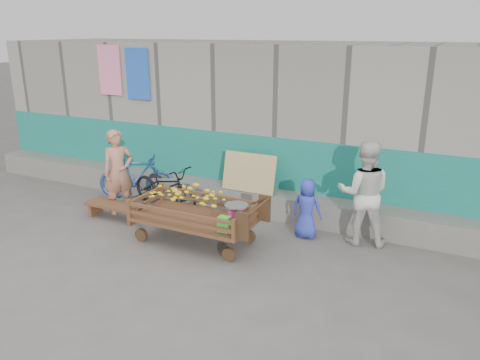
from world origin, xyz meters
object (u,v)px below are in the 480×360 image
at_px(child, 307,208).
at_px(bicycle_dark, 165,187).
at_px(bench, 114,208).
at_px(bicycle_blue, 137,177).
at_px(banana_cart, 192,206).
at_px(vendor_man, 119,172).
at_px(woman, 364,193).

height_order(child, bicycle_dark, child).
height_order(bench, bicycle_blue, bicycle_blue).
height_order(banana_cart, bench, banana_cart).
height_order(child, bicycle_blue, child).
relative_size(bench, bicycle_dark, 0.69).
relative_size(bench, vendor_man, 0.70).
bearing_deg(vendor_man, bench, -130.55).
height_order(bench, woman, woman).
bearing_deg(vendor_man, bicycle_dark, -15.73).
bearing_deg(bicycle_dark, banana_cart, -119.52).
bearing_deg(bicycle_dark, bench, 161.32).
distance_m(bench, vendor_man, 0.67).
xyz_separation_m(banana_cart, vendor_man, (-1.87, 0.52, 0.18)).
distance_m(child, bicycle_blue, 3.60).
relative_size(banana_cart, bicycle_dark, 1.31).
bearing_deg(bench, child, 13.06).
height_order(vendor_man, child, vendor_man).
bearing_deg(bench, bicycle_dark, 60.35).
height_order(vendor_man, bicycle_blue, vendor_man).
xyz_separation_m(woman, bicycle_blue, (-4.44, 0.08, -0.37)).
bearing_deg(child, banana_cart, 31.63).
xyz_separation_m(banana_cart, bench, (-1.77, 0.20, -0.40)).
bearing_deg(banana_cart, bench, 173.67).
bearing_deg(child, bicycle_blue, -4.21).
height_order(banana_cart, bicycle_blue, bicycle_blue).
relative_size(woman, child, 1.69).
xyz_separation_m(bench, child, (3.33, 0.77, 0.29)).
xyz_separation_m(child, bicycle_dark, (-2.83, 0.11, -0.08)).
xyz_separation_m(bench, bicycle_blue, (-0.27, 1.03, 0.26)).
relative_size(bench, bicycle_blue, 0.71).
height_order(woman, bicycle_dark, woman).
relative_size(banana_cart, woman, 1.25).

